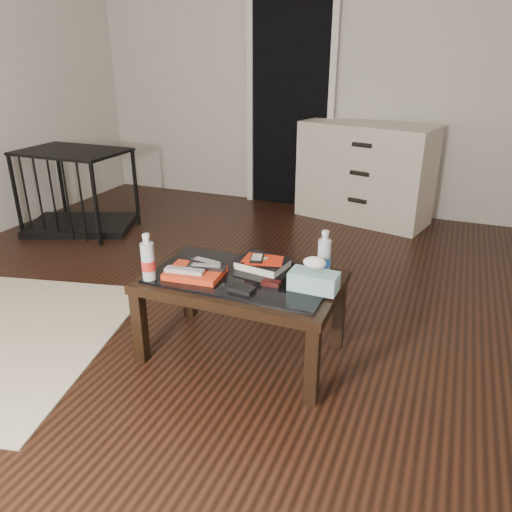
{
  "coord_description": "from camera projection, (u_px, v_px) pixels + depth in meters",
  "views": [
    {
      "loc": [
        1.2,
        -2.42,
        1.53
      ],
      "look_at": [
        0.32,
        -0.24,
        0.55
      ],
      "focal_mm": 35.0,
      "sensor_mm": 36.0,
      "label": 1
    }
  ],
  "objects": [
    {
      "name": "ground",
      "position": [
        222.0,
        317.0,
        3.07
      ],
      "size": [
        5.0,
        5.0,
        0.0
      ],
      "primitive_type": "plane",
      "color": "black",
      "rests_on": "ground"
    },
    {
      "name": "room_shell",
      "position": [
        213.0,
        28.0,
        2.44
      ],
      "size": [
        5.0,
        5.0,
        5.0
      ],
      "color": "beige",
      "rests_on": "ground"
    },
    {
      "name": "doorway",
      "position": [
        290.0,
        103.0,
        4.92
      ],
      "size": [
        0.9,
        0.08,
        2.07
      ],
      "color": "black",
      "rests_on": "ground"
    },
    {
      "name": "coffee_table",
      "position": [
        241.0,
        287.0,
        2.56
      ],
      "size": [
        1.0,
        0.6,
        0.46
      ],
      "color": "black",
      "rests_on": "ground"
    },
    {
      "name": "dresser",
      "position": [
        365.0,
        173.0,
        4.66
      ],
      "size": [
        1.29,
        0.78,
        0.9
      ],
      "rotation": [
        0.0,
        0.0,
        -0.25
      ],
      "color": "beige",
      "rests_on": "ground"
    },
    {
      "name": "pet_crate",
      "position": [
        79.0,
        204.0,
        4.49
      ],
      "size": [
        1.06,
        0.89,
        0.71
      ],
      "rotation": [
        0.0,
        0.0,
        0.38
      ],
      "color": "black",
      "rests_on": "ground"
    },
    {
      "name": "magazines",
      "position": [
        195.0,
        273.0,
        2.53
      ],
      "size": [
        0.3,
        0.23,
        0.03
      ],
      "primitive_type": "cube",
      "rotation": [
        0.0,
        0.0,
        0.09
      ],
      "color": "red",
      "rests_on": "coffee_table"
    },
    {
      "name": "remote_silver",
      "position": [
        184.0,
        270.0,
        2.49
      ],
      "size": [
        0.2,
        0.07,
        0.02
      ],
      "primitive_type": "cube",
      "rotation": [
        0.0,
        0.0,
        0.12
      ],
      "color": "#A6A6AB",
      "rests_on": "magazines"
    },
    {
      "name": "remote_black_front",
      "position": [
        206.0,
        267.0,
        2.53
      ],
      "size": [
        0.21,
        0.09,
        0.02
      ],
      "primitive_type": "cube",
      "rotation": [
        0.0,
        0.0,
        0.2
      ],
      "color": "black",
      "rests_on": "magazines"
    },
    {
      "name": "remote_black_back",
      "position": [
        208.0,
        262.0,
        2.58
      ],
      "size": [
        0.21,
        0.08,
        0.02
      ],
      "primitive_type": "cube",
      "rotation": [
        0.0,
        0.0,
        -0.16
      ],
      "color": "black",
      "rests_on": "magazines"
    },
    {
      "name": "textbook",
      "position": [
        263.0,
        263.0,
        2.62
      ],
      "size": [
        0.28,
        0.24,
        0.05
      ],
      "primitive_type": "cube",
      "rotation": [
        0.0,
        0.0,
        -0.15
      ],
      "color": "black",
      "rests_on": "coffee_table"
    },
    {
      "name": "dvd_mailers",
      "position": [
        262.0,
        259.0,
        2.6
      ],
      "size": [
        0.2,
        0.15,
        0.01
      ],
      "primitive_type": "cube",
      "rotation": [
        0.0,
        0.0,
        0.06
      ],
      "color": "red",
      "rests_on": "textbook"
    },
    {
      "name": "ipod",
      "position": [
        257.0,
        258.0,
        2.58
      ],
      "size": [
        0.09,
        0.12,
        0.02
      ],
      "primitive_type": "cube",
      "rotation": [
        0.0,
        0.0,
        0.27
      ],
      "color": "black",
      "rests_on": "dvd_mailers"
    },
    {
      "name": "flip_phone",
      "position": [
        271.0,
        283.0,
        2.42
      ],
      "size": [
        0.09,
        0.05,
        0.02
      ],
      "primitive_type": "cube",
      "rotation": [
        0.0,
        0.0,
        0.01
      ],
      "color": "black",
      "rests_on": "coffee_table"
    },
    {
      "name": "wallet",
      "position": [
        242.0,
        289.0,
        2.37
      ],
      "size": [
        0.13,
        0.08,
        0.02
      ],
      "primitive_type": "cube",
      "rotation": [
        0.0,
        0.0,
        -0.11
      ],
      "color": "black",
      "rests_on": "coffee_table"
    },
    {
      "name": "water_bottle_left",
      "position": [
        148.0,
        257.0,
        2.45
      ],
      "size": [
        0.08,
        0.08,
        0.24
      ],
      "primitive_type": "cylinder",
      "rotation": [
        0.0,
        0.0,
        -0.33
      ],
      "color": "#B4BCC0",
      "rests_on": "coffee_table"
    },
    {
      "name": "water_bottle_right",
      "position": [
        324.0,
        253.0,
        2.49
      ],
      "size": [
        0.08,
        0.08,
        0.24
      ],
      "primitive_type": "cylinder",
      "rotation": [
        0.0,
        0.0,
        -0.17
      ],
      "color": "silver",
      "rests_on": "coffee_table"
    },
    {
      "name": "tissue_box",
      "position": [
        314.0,
        281.0,
        2.37
      ],
      "size": [
        0.23,
        0.13,
        0.09
      ],
      "primitive_type": "cube",
      "rotation": [
        0.0,
        0.0,
        -0.03
      ],
      "color": "teal",
      "rests_on": "coffee_table"
    }
  ]
}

